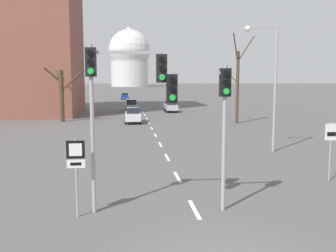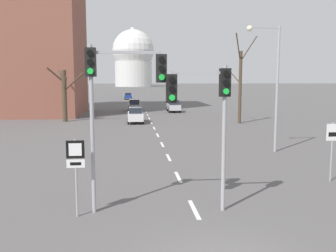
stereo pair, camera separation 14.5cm
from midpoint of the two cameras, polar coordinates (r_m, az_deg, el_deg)
lane_stripe_0 at (r=13.74m, az=3.74°, el=-12.54°), size 0.16×2.00×0.01m
lane_stripe_1 at (r=17.99m, az=1.21°, el=-7.76°), size 0.16×2.00×0.01m
lane_stripe_2 at (r=22.34m, az=-0.32°, el=-4.81°), size 0.16×2.00×0.01m
lane_stripe_3 at (r=26.73m, az=-1.33°, el=-2.82°), size 0.16×2.00×0.01m
lane_stripe_4 at (r=31.16m, az=-2.06°, el=-1.40°), size 0.16×2.00×0.01m
lane_stripe_5 at (r=35.61m, az=-2.61°, el=-0.33°), size 0.16×2.00×0.01m
lane_stripe_6 at (r=40.06m, az=-3.03°, el=0.50°), size 0.16×2.00×0.01m
lane_stripe_7 at (r=44.53m, az=-3.37°, el=1.17°), size 0.16×2.00×0.01m
lane_stripe_8 at (r=49.00m, az=-3.65°, el=1.71°), size 0.16×2.00×0.01m
lane_stripe_9 at (r=53.48m, az=-3.88°, el=2.16°), size 0.16×2.00×0.01m
traffic_signal_near_left at (r=12.84m, az=-8.36°, el=6.04°), size 2.73×0.34×5.77m
traffic_signal_centre_tall at (r=12.85m, az=5.59°, el=3.72°), size 2.19×0.34×5.10m
route_sign_post at (r=12.87m, az=-14.16°, el=-5.66°), size 0.60×0.08×2.67m
speed_limit_sign at (r=18.42m, az=23.36°, el=-2.19°), size 0.60×0.08×2.70m
street_lamp_right at (r=24.55m, az=15.05°, el=7.49°), size 2.15×0.36×7.91m
sedan_near_left at (r=55.14m, az=-5.68°, el=3.19°), size 1.76×4.58×1.72m
sedan_near_right at (r=53.30m, az=0.33°, el=3.09°), size 1.69×4.41×1.73m
sedan_mid_centre at (r=87.64m, az=-6.64°, el=4.60°), size 1.71×4.42×1.59m
sedan_far_left at (r=40.06m, az=-5.48°, el=1.68°), size 1.69×4.11×1.66m
bare_tree_left_near at (r=42.50m, az=-16.01°, el=4.82°), size 3.96×2.65×5.93m
bare_tree_right_near at (r=40.07m, az=10.45°, el=6.48°), size 2.90×3.51×9.18m
capitol_dome at (r=242.79m, az=-5.90°, el=10.26°), size 26.16×26.16×36.96m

